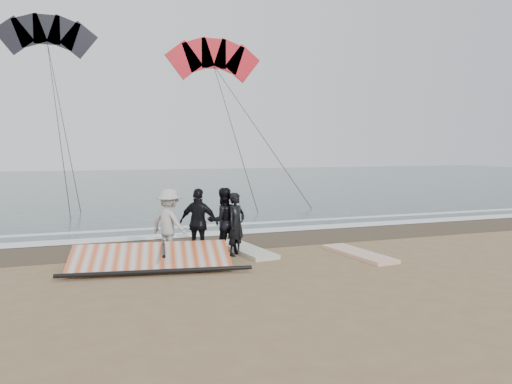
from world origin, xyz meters
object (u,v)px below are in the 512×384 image
at_px(board_cream, 245,249).
at_px(sail_rig, 147,259).
at_px(board_white, 359,254).
at_px(man_main, 236,224).

relative_size(board_cream, sail_rig, 0.63).
xyz_separation_m(board_white, sail_rig, (-5.35, 0.57, 0.15)).
bearing_deg(board_white, board_cream, 144.52).
xyz_separation_m(board_white, board_cream, (-2.59, 1.54, 0.01)).
height_order(board_white, board_cream, board_cream).
relative_size(board_white, board_cream, 0.93).
bearing_deg(board_cream, board_white, -37.85).
height_order(board_cream, sail_rig, sail_rig).
height_order(board_white, sail_rig, sail_rig).
height_order(man_main, board_cream, man_main).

